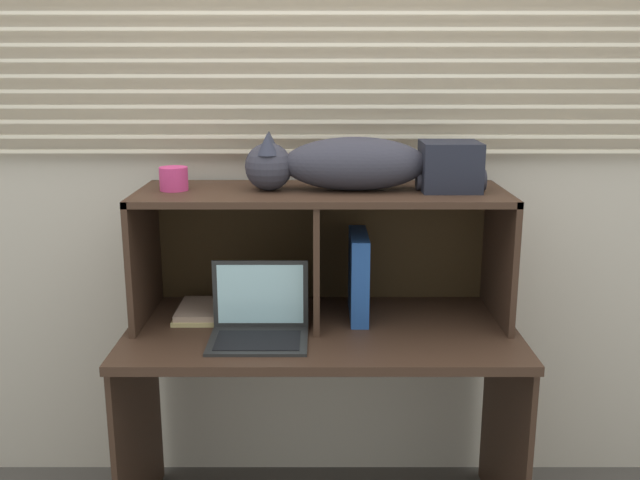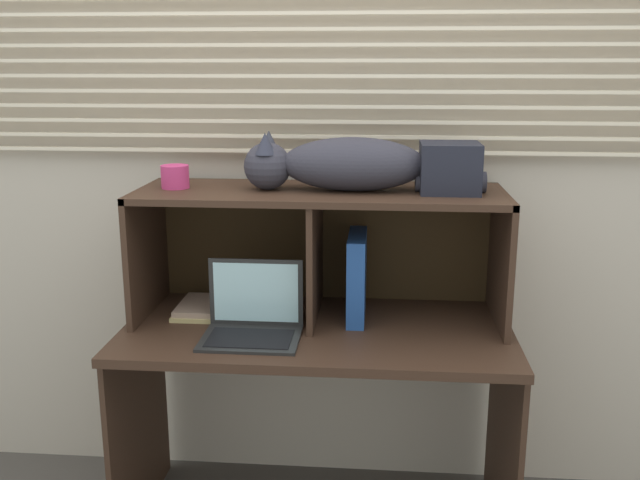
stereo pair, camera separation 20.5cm
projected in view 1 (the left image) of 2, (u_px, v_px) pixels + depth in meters
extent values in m
cube|color=beige|center=(320.00, 157.00, 2.57)|extent=(4.40, 0.04, 2.50)
cube|color=beige|center=(320.00, 151.00, 2.52)|extent=(3.45, 0.02, 0.01)
cube|color=beige|center=(320.00, 136.00, 2.51)|extent=(3.45, 0.02, 0.01)
cube|color=beige|center=(320.00, 122.00, 2.49)|extent=(3.45, 0.02, 0.01)
cube|color=beige|center=(320.00, 107.00, 2.48)|extent=(3.45, 0.02, 0.01)
cube|color=beige|center=(320.00, 91.00, 2.47)|extent=(3.45, 0.02, 0.01)
cube|color=beige|center=(320.00, 76.00, 2.46)|extent=(3.45, 0.02, 0.01)
cube|color=beige|center=(320.00, 60.00, 2.44)|extent=(3.45, 0.02, 0.01)
cube|color=beige|center=(320.00, 45.00, 2.43)|extent=(3.45, 0.02, 0.01)
cube|color=beige|center=(320.00, 29.00, 2.42)|extent=(3.45, 0.02, 0.01)
cube|color=beige|center=(320.00, 13.00, 2.41)|extent=(3.45, 0.02, 0.01)
cube|color=#3B261B|center=(320.00, 331.00, 2.35)|extent=(1.28, 0.65, 0.03)
cube|color=#3B261B|center=(137.00, 431.00, 2.44)|extent=(0.02, 0.58, 0.70)
cube|color=#3B261B|center=(503.00, 431.00, 2.44)|extent=(0.02, 0.58, 0.70)
cube|color=#3B261B|center=(320.00, 194.00, 2.34)|extent=(1.22, 0.42, 0.02)
cube|color=#3B261B|center=(142.00, 254.00, 2.39)|extent=(0.02, 0.42, 0.44)
cube|color=#3B261B|center=(497.00, 254.00, 2.39)|extent=(0.02, 0.42, 0.44)
cube|color=#3B261B|center=(315.00, 258.00, 2.40)|extent=(0.02, 0.40, 0.42)
cube|color=#3C2A15|center=(320.00, 240.00, 2.59)|extent=(1.22, 0.01, 0.44)
ellipsoid|color=#33323C|center=(353.00, 164.00, 2.32)|extent=(0.47, 0.20, 0.18)
sphere|color=#33323C|center=(267.00, 167.00, 2.32)|extent=(0.16, 0.16, 0.16)
cone|color=#2E303F|center=(266.00, 144.00, 2.26)|extent=(0.07, 0.07, 0.07)
cone|color=#32333E|center=(267.00, 142.00, 2.34)|extent=(0.07, 0.07, 0.07)
cylinder|color=#33323C|center=(449.00, 180.00, 2.33)|extent=(0.23, 0.07, 0.07)
cube|color=#262626|center=(257.00, 341.00, 2.21)|extent=(0.31, 0.23, 0.01)
cube|color=#262626|center=(259.00, 294.00, 2.29)|extent=(0.31, 0.01, 0.22)
cube|color=#B2E0EA|center=(259.00, 294.00, 2.29)|extent=(0.28, 0.00, 0.20)
cube|color=black|center=(256.00, 340.00, 2.20)|extent=(0.26, 0.16, 0.00)
cube|color=#234C99|center=(357.00, 275.00, 2.41)|extent=(0.06, 0.26, 0.29)
cube|color=tan|center=(197.00, 314.00, 2.44)|extent=(0.15, 0.22, 0.01)
cube|color=tan|center=(199.00, 309.00, 2.44)|extent=(0.15, 0.22, 0.02)
cylinder|color=#CF3875|center=(172.00, 179.00, 2.33)|extent=(0.09, 0.09, 0.08)
cube|color=black|center=(448.00, 166.00, 2.32)|extent=(0.19, 0.19, 0.16)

